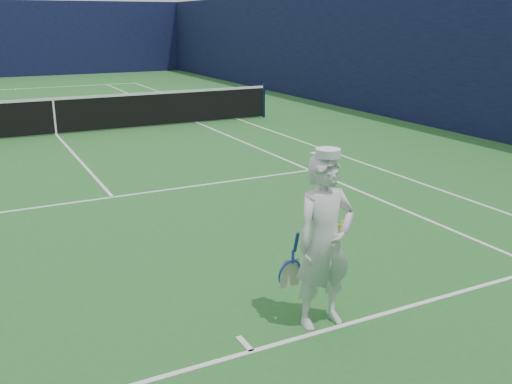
# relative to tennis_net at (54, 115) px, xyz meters

# --- Properties ---
(ground) EXTENTS (80.00, 80.00, 0.00)m
(ground) POSITION_rel_tennis_net_xyz_m (0.00, 0.00, -0.55)
(ground) COLOR #276729
(ground) RESTS_ON ground
(court_markings) EXTENTS (11.03, 23.83, 0.01)m
(court_markings) POSITION_rel_tennis_net_xyz_m (0.00, 0.00, -0.55)
(court_markings) COLOR white
(court_markings) RESTS_ON ground
(windscreen_fence) EXTENTS (20.12, 36.12, 4.00)m
(windscreen_fence) POSITION_rel_tennis_net_xyz_m (0.00, 0.00, 1.45)
(windscreen_fence) COLOR #0E1133
(windscreen_fence) RESTS_ON ground
(tennis_net) EXTENTS (12.88, 0.09, 1.07)m
(tennis_net) POSITION_rel_tennis_net_xyz_m (0.00, 0.00, 0.00)
(tennis_net) COLOR #141E4C
(tennis_net) RESTS_ON ground
(tennis_player) EXTENTS (0.77, 0.47, 1.85)m
(tennis_player) POSITION_rel_tennis_net_xyz_m (0.89, -11.73, 0.35)
(tennis_player) COLOR white
(tennis_player) RESTS_ON ground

